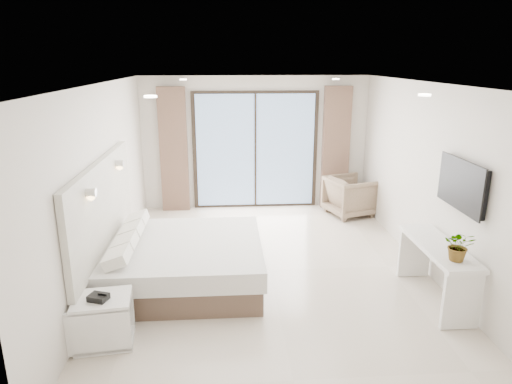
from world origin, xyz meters
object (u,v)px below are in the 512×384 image
(nightstand, at_px, (104,320))
(console_desk, at_px, (437,260))
(bed, at_px, (183,262))
(armchair, at_px, (350,194))

(nightstand, relative_size, console_desk, 0.44)
(console_desk, bearing_deg, bed, 167.84)
(bed, relative_size, armchair, 2.50)
(console_desk, height_order, armchair, armchair)
(armchair, bearing_deg, bed, 112.63)
(nightstand, bearing_deg, armchair, 39.76)
(bed, bearing_deg, armchair, 41.01)
(bed, relative_size, console_desk, 1.43)
(bed, distance_m, nightstand, 1.56)
(console_desk, distance_m, armchair, 3.40)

